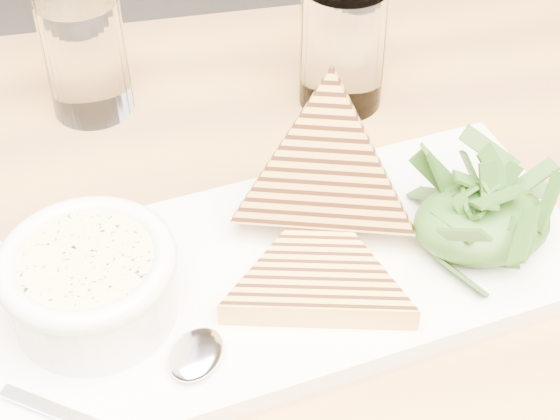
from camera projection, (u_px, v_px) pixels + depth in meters
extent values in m
cube|color=#B2813E|center=(325.00, 335.00, 0.58)|extent=(1.23, 0.85, 0.04)
cube|color=white|center=(287.00, 274.00, 0.59)|extent=(0.43, 0.23, 0.02)
cylinder|color=white|center=(93.00, 291.00, 0.54)|extent=(0.10, 0.10, 0.04)
cylinder|color=beige|center=(87.00, 264.00, 0.52)|extent=(0.09, 0.09, 0.01)
torus|color=white|center=(86.00, 261.00, 0.52)|extent=(0.11, 0.11, 0.01)
ellipsoid|color=black|center=(482.00, 223.00, 0.58)|extent=(0.10, 0.08, 0.04)
ellipsoid|color=silver|center=(196.00, 354.00, 0.52)|extent=(0.05, 0.05, 0.01)
cylinder|color=white|center=(86.00, 56.00, 0.70)|extent=(0.07, 0.07, 0.10)
cylinder|color=white|center=(343.00, 45.00, 0.71)|extent=(0.07, 0.07, 0.11)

